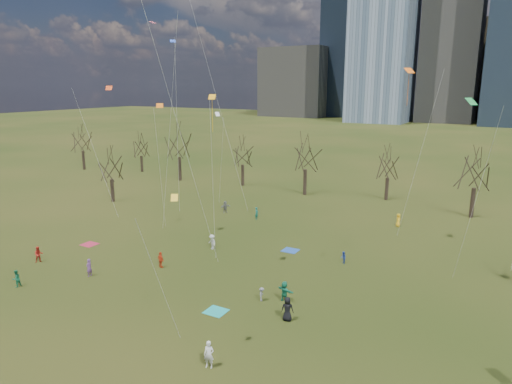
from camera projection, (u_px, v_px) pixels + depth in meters
The scene contains 20 objects.
ground at pixel (178, 313), 34.61m from camera, with size 500.00×500.00×0.00m, color black.
downtown_skyline at pixel (468, 34), 205.30m from camera, with size 212.50×78.00×118.00m.
bare_tree_row at pixel (343, 162), 64.79m from camera, with size 113.04×29.80×9.50m.
blanket_teal at pixel (216, 311), 34.86m from camera, with size 1.60×1.50×0.03m, color teal.
blanket_navy at pixel (290, 250), 47.66m from camera, with size 1.60×1.50×0.03m, color #224DA2.
blanket_crimson at pixel (89, 244), 49.48m from camera, with size 1.60×1.50×0.03m, color #AE223F.
person_1 at pixel (209, 355), 27.80m from camera, with size 0.64×0.42×1.74m, color silver.
person_2 at pixel (39, 254), 44.35m from camera, with size 0.78×0.61×1.61m, color red.
person_3 at pixel (262, 294), 36.49m from camera, with size 0.74×0.42×1.14m, color slate.
person_4 at pixel (161, 260), 43.04m from camera, with size 0.91×0.38×1.56m, color red.
person_5 at pixel (284, 291), 36.35m from camera, with size 1.57×0.50×1.70m, color #1C805E.
person_6 at pixel (287, 309), 33.34m from camera, with size 0.90×0.58×1.84m, color black.
person_7 at pixel (89, 267), 41.13m from camera, with size 0.60×0.40×1.66m, color #79468C.
person_8 at pixel (343, 258), 44.10m from camera, with size 0.58×0.45×1.20m, color navy.
person_9 at pixel (212, 242), 47.91m from camera, with size 1.03×0.59×1.60m, color silver.
person_11 at pixel (225, 207), 61.58m from camera, with size 1.49×0.47×1.61m, color slate.
person_12 at pixel (398, 220), 55.55m from camera, with size 0.80×0.52×1.63m, color yellow.
person_13 at pixel (257, 213), 58.59m from camera, with size 0.58×0.38×1.58m, color #186C61.
person_14 at pixel (16, 278), 38.98m from camera, with size 0.73×0.57×1.51m, color #19724C.
kites_airborne at pixel (285, 129), 40.69m from camera, with size 53.05×34.07×32.43m.
Camera 1 is at (20.65, -24.58, 16.93)m, focal length 32.00 mm.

